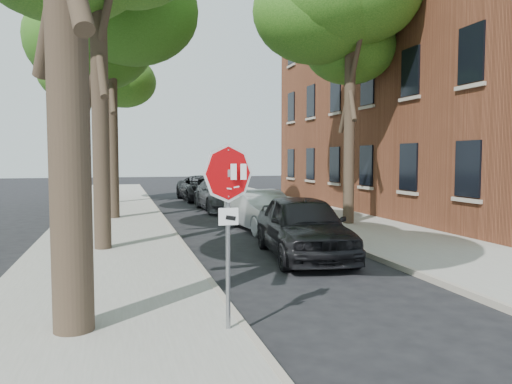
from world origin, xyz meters
The scene contains 14 objects.
ground centered at (0.00, 0.00, 0.00)m, with size 120.00×120.00×0.00m, color black.
sidewalk_left centered at (-2.50, 12.00, 0.06)m, with size 4.00×55.00×0.12m, color gray.
sidewalk_right centered at (6.00, 12.00, 0.06)m, with size 4.00×55.00×0.12m, color gray.
curb_left centered at (-0.45, 12.00, 0.07)m, with size 0.12×55.00×0.13m, color #9E9384.
curb_right centered at (3.95, 12.00, 0.07)m, with size 0.12×55.00×0.13m, color #9E9384.
apartment_building centered at (14.00, 14.00, 7.65)m, with size 12.20×20.20×15.30m.
stop_sign centered at (-0.70, -0.03, 1.95)m, with size 0.76×0.34×2.61m.
tree_mid_b centered at (-2.42, 14.12, 8.00)m, with size 5.88×5.46×10.36m.
tree_far centered at (-2.72, 21.11, 7.21)m, with size 5.29×4.91×9.33m.
tree_right centered at (5.98, 10.11, 7.21)m, with size 5.29×4.91×9.33m.
car_a centered at (2.34, 5.05, 0.80)m, with size 1.88×4.67×1.59m, color black.
car_b centered at (2.60, 9.81, 0.70)m, with size 1.48×4.25×1.40m, color #A4A8AC.
car_c centered at (2.60, 16.60, 0.77)m, with size 2.16×5.32×1.54m, color #434347.
car_d centered at (2.60, 22.23, 0.74)m, with size 2.46×5.34×1.48m, color black.
Camera 1 is at (-2.15, -6.76, 2.54)m, focal length 35.00 mm.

